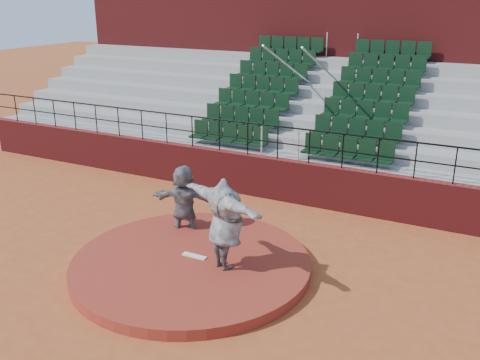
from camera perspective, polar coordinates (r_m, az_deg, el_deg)
name	(u,v)px	position (r m, az deg, el deg)	size (l,w,h in m)	color
ground	(191,269)	(12.60, -5.21, -9.42)	(90.00, 90.00, 0.00)	#AA4F26
pitchers_mound	(191,264)	(12.54, -5.23, -8.92)	(5.50, 5.50, 0.25)	maroon
pitching_rubber	(194,256)	(12.58, -4.89, -8.08)	(0.60, 0.15, 0.03)	white
boundary_wall	(277,179)	(16.41, 3.95, 0.12)	(24.00, 0.30, 1.30)	maroon
wall_railing	(278,135)	(16.00, 4.06, 4.79)	(24.04, 0.05, 1.03)	black
seating_deck	(317,128)	(19.47, 8.24, 5.47)	(24.00, 5.97, 4.63)	gray
press_box_facade	(352,57)	(22.83, 11.82, 12.72)	(24.00, 3.00, 7.10)	maroon
pitcher	(225,224)	(11.65, -1.60, -4.69)	(2.59, 0.71, 2.11)	black
fielder	(184,201)	(13.82, -5.95, -2.29)	(1.80, 0.57, 1.94)	black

